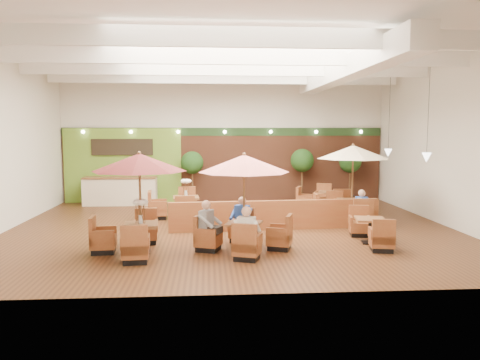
{
  "coord_description": "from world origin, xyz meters",
  "views": [
    {
      "loc": [
        -0.74,
        -14.56,
        3.09
      ],
      "look_at": [
        0.3,
        0.5,
        1.5
      ],
      "focal_mm": 35.0,
      "sensor_mm": 36.0,
      "label": 1
    }
  ],
  "objects": [
    {
      "name": "diner_0",
      "position": [
        0.18,
        -3.61,
        0.78
      ],
      "size": [
        0.47,
        0.43,
        0.85
      ],
      "rotation": [
        0.0,
        0.0,
        -0.34
      ],
      "color": "silver",
      "rests_on": "ground"
    },
    {
      "name": "diner_3",
      "position": [
        4.14,
        -0.12,
        0.75
      ],
      "size": [
        0.41,
        0.36,
        0.78
      ],
      "rotation": [
        0.0,
        0.0,
        -0.22
      ],
      "color": "#2951B3",
      "rests_on": "ground"
    },
    {
      "name": "room",
      "position": [
        0.25,
        1.22,
        3.63
      ],
      "size": [
        14.04,
        14.0,
        5.52
      ],
      "color": "#381E0F",
      "rests_on": "ground"
    },
    {
      "name": "table_0",
      "position": [
        -2.52,
        -2.73,
        1.85
      ],
      "size": [
        2.47,
        2.55,
        2.58
      ],
      "rotation": [
        0.0,
        0.0,
        0.08
      ],
      "color": "brown",
      "rests_on": "ground"
    },
    {
      "name": "diner_1",
      "position": [
        0.18,
        -1.76,
        0.76
      ],
      "size": [
        0.45,
        0.43,
        0.8
      ],
      "rotation": [
        0.0,
        0.0,
        2.67
      ],
      "color": "#2951B3",
      "rests_on": "ground"
    },
    {
      "name": "table_1",
      "position": [
        0.18,
        -2.68,
        1.74
      ],
      "size": [
        2.63,
        2.63,
        2.54
      ],
      "rotation": [
        0.0,
        0.0,
        -0.34
      ],
      "color": "brown",
      "rests_on": "ground"
    },
    {
      "name": "topiary_2",
      "position": [
        5.43,
        5.3,
        1.67
      ],
      "size": [
        0.97,
        0.97,
        2.25
      ],
      "color": "black",
      "rests_on": "ground"
    },
    {
      "name": "topiary_0",
      "position": [
        -1.41,
        5.3,
        1.66
      ],
      "size": [
        0.96,
        0.96,
        2.23
      ],
      "color": "black",
      "rests_on": "ground"
    },
    {
      "name": "table_3",
      "position": [
        -1.78,
        1.81,
        0.46
      ],
      "size": [
        1.82,
        2.69,
        1.56
      ],
      "rotation": [
        0.0,
        0.0,
        0.08
      ],
      "color": "brown",
      "rests_on": "ground"
    },
    {
      "name": "table_2",
      "position": [
        4.08,
        0.86,
        1.92
      ],
      "size": [
        2.54,
        2.62,
        2.66
      ],
      "rotation": [
        0.0,
        0.0,
        -0.05
      ],
      "color": "brown",
      "rests_on": "ground"
    },
    {
      "name": "table_5",
      "position": [
        3.67,
        3.11,
        0.35
      ],
      "size": [
        1.89,
        2.67,
        0.94
      ],
      "rotation": [
        0.0,
        0.0,
        -0.4
      ],
      "color": "brown",
      "rests_on": "ground"
    },
    {
      "name": "booth_divider",
      "position": [
        1.38,
        -0.23,
        0.46
      ],
      "size": [
        6.68,
        0.61,
        0.92
      ],
      "primitive_type": "cube",
      "rotation": [
        0.0,
        0.0,
        0.07
      ],
      "color": "brown",
      "rests_on": "ground"
    },
    {
      "name": "diner_4",
      "position": [
        4.14,
        -0.12,
        0.74
      ],
      "size": [
        0.37,
        0.29,
        0.75
      ],
      "rotation": [
        0.0,
        0.0,
        -0.0
      ],
      "color": "silver",
      "rests_on": "ground"
    },
    {
      "name": "table_4",
      "position": [
        3.71,
        -2.17,
        0.34
      ],
      "size": [
        0.91,
        2.43,
        0.88
      ],
      "rotation": [
        0.0,
        0.0,
        -0.18
      ],
      "color": "brown",
      "rests_on": "ground"
    },
    {
      "name": "service_counter",
      "position": [
        -4.4,
        5.1,
        0.58
      ],
      "size": [
        3.0,
        0.75,
        1.18
      ],
      "color": "beige",
      "rests_on": "ground"
    },
    {
      "name": "diner_2",
      "position": [
        -0.74,
        -2.68,
        0.78
      ],
      "size": [
        0.46,
        0.48,
        0.85
      ],
      "rotation": [
        0.0,
        0.0,
        4.22
      ],
      "color": "gray",
      "rests_on": "ground"
    },
    {
      "name": "topiary_1",
      "position": [
        3.32,
        5.3,
        1.73
      ],
      "size": [
        1.0,
        1.0,
        2.32
      ],
      "color": "black",
      "rests_on": "ground"
    }
  ]
}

